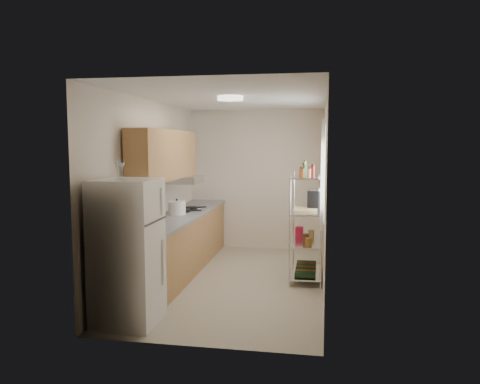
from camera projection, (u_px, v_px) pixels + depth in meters
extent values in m
cube|color=#AAA18A|center=(235.00, 282.00, 6.73)|extent=(2.50, 4.40, 0.01)
cube|color=white|center=(234.00, 98.00, 6.46)|extent=(2.50, 4.40, 0.01)
cube|color=beige|center=(256.00, 180.00, 8.75)|extent=(2.50, 0.01, 2.60)
cube|color=beige|center=(192.00, 215.00, 4.43)|extent=(2.50, 0.01, 2.60)
cube|color=beige|center=(150.00, 190.00, 6.81)|extent=(0.01, 4.40, 2.60)
cube|color=beige|center=(325.00, 193.00, 6.38)|extent=(0.01, 4.40, 2.60)
cube|color=tan|center=(182.00, 243.00, 7.27)|extent=(0.60, 3.48, 0.86)
cube|color=gray|center=(182.00, 215.00, 7.22)|extent=(0.63, 3.51, 0.04)
cube|color=#B7BABC|center=(154.00, 228.00, 6.11)|extent=(0.52, 0.44, 0.04)
cube|color=#B7BABC|center=(218.00, 227.00, 8.55)|extent=(0.01, 0.55, 0.72)
cube|color=tan|center=(165.00, 155.00, 6.82)|extent=(0.33, 2.20, 0.72)
cube|color=#B7BABC|center=(185.00, 179.00, 7.64)|extent=(0.50, 0.60, 0.12)
cube|color=white|center=(323.00, 173.00, 6.70)|extent=(0.06, 1.00, 1.46)
cube|color=silver|center=(306.00, 272.00, 6.84)|extent=(0.45, 0.90, 0.02)
cube|color=silver|center=(306.00, 242.00, 6.80)|extent=(0.45, 0.90, 0.02)
cube|color=silver|center=(307.00, 211.00, 6.75)|extent=(0.45, 0.90, 0.02)
cube|color=silver|center=(307.00, 177.00, 6.70)|extent=(0.45, 0.90, 0.02)
cylinder|color=silver|center=(290.00, 232.00, 6.38)|extent=(0.02, 0.02, 1.55)
cylinder|color=silver|center=(294.00, 221.00, 7.24)|extent=(0.02, 0.02, 1.55)
cylinder|color=silver|center=(321.00, 233.00, 6.31)|extent=(0.02, 0.02, 1.55)
cylinder|color=silver|center=(321.00, 222.00, 7.17)|extent=(0.02, 0.02, 1.55)
cylinder|color=white|center=(230.00, 98.00, 6.17)|extent=(0.34, 0.34, 0.05)
cube|color=white|center=(127.00, 252.00, 5.10)|extent=(0.66, 0.66, 1.60)
cylinder|color=white|center=(177.00, 208.00, 7.09)|extent=(0.26, 0.26, 0.21)
cylinder|color=black|center=(182.00, 210.00, 7.37)|extent=(0.34, 0.34, 0.05)
cylinder|color=black|center=(192.00, 208.00, 7.69)|extent=(0.27, 0.27, 0.04)
cube|color=tan|center=(306.00, 209.00, 6.76)|extent=(0.33, 0.43, 0.03)
cube|color=black|center=(315.00, 199.00, 6.88)|extent=(0.23, 0.29, 0.30)
cube|color=#B9162F|center=(299.00, 232.00, 7.13)|extent=(0.12, 0.15, 0.15)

